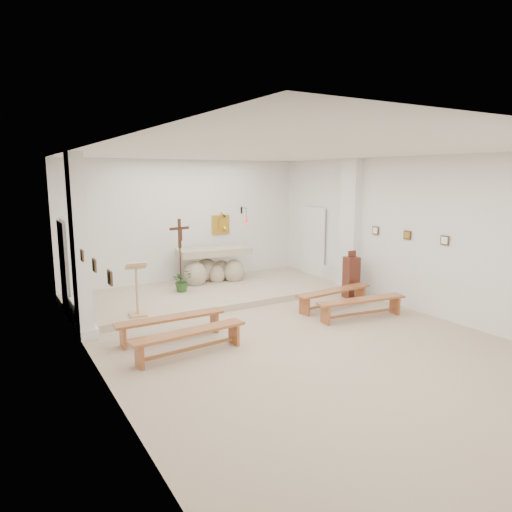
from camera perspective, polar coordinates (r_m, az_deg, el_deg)
ground at (r=9.02m, az=3.89°, el=-9.91°), size 7.00×10.00×0.00m
wall_left at (r=7.21m, az=-19.41°, el=-1.14°), size 0.02×10.00×3.50m
wall_right at (r=10.93m, az=19.26°, el=2.54°), size 0.02×10.00×3.50m
wall_back at (r=12.96m, az=-8.67°, el=4.09°), size 7.00×0.02×3.50m
ceiling at (r=8.48m, az=4.18°, el=12.82°), size 7.00×10.00×0.02m
sanctuary_platform at (r=11.91m, az=-5.73°, el=-4.57°), size 6.98×3.00×0.15m
pilaster_left at (r=9.17m, az=-21.19°, el=1.06°), size 0.26×0.55×3.50m
pilaster_right at (r=12.22m, az=11.72°, el=3.64°), size 0.26×0.55×3.50m
gold_wall_relief at (r=13.37m, az=-4.43°, el=3.93°), size 0.55×0.04×0.55m
sanctuary_lamp at (r=13.46m, az=-1.28°, el=4.68°), size 0.11×0.36×0.44m
station_frame_left_front at (r=6.45m, az=-17.80°, el=-2.60°), size 0.03×0.20×0.20m
station_frame_left_mid at (r=7.41m, az=-19.56°, el=-1.09°), size 0.03×0.20×0.20m
station_frame_left_rear at (r=8.38m, az=-20.92°, el=0.07°), size 0.03×0.20×0.20m
station_frame_right_front at (r=10.43m, az=22.53°, el=1.82°), size 0.03×0.20×0.20m
station_frame_right_mid at (r=11.05m, az=18.39°, el=2.50°), size 0.03×0.20×0.20m
station_frame_right_rear at (r=11.72m, az=14.71°, el=3.10°), size 0.03×0.20×0.20m
radiator_left at (r=10.16m, az=-21.67°, el=-6.71°), size 0.10×0.85×0.52m
radiator_right at (r=13.02m, az=9.61°, el=-2.51°), size 0.10×0.85×0.52m
altar at (r=12.73m, az=-5.35°, el=-1.43°), size 2.07×1.01×1.03m
lectern at (r=9.88m, az=-14.67°, el=-4.01°), size 0.46×0.40×1.18m
crucifix_stand at (r=11.90m, az=-9.47°, el=0.90°), size 0.55×0.24×1.83m
potted_plant at (r=11.76m, az=-9.23°, el=-3.04°), size 0.61×0.56×0.57m
donation_pedestal at (r=11.78m, az=11.80°, el=-2.60°), size 0.37×0.37×1.21m
bench_left_front at (r=8.87m, az=-10.61°, el=-8.14°), size 2.10×0.36×0.44m
bench_right_front at (r=10.83m, az=9.69°, el=-4.75°), size 2.12×0.51×0.44m
bench_left_second at (r=8.06m, az=-8.31°, el=-9.97°), size 2.11×0.49×0.44m
bench_right_second at (r=10.18m, az=13.05°, el=-5.84°), size 2.12×0.62×0.44m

